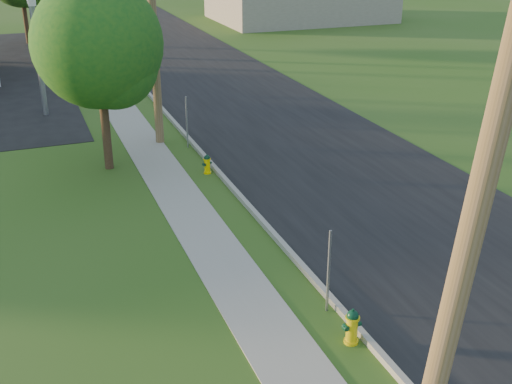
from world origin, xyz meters
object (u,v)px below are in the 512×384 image
hydrant_near (352,326)px  hydrant_mid (207,164)px  utility_pole_mid (152,12)px  tree_verge (101,49)px  hydrant_far (129,80)px  utility_pole_near (475,215)px

hydrant_near → hydrant_mid: (-0.02, 10.21, -0.06)m
utility_pole_mid → hydrant_near: utility_pole_mid is taller
utility_pole_mid → hydrant_near: bearing=-86.8°
tree_verge → hydrant_near: size_ratio=7.94×
hydrant_near → hydrant_far: bearing=90.6°
utility_pole_near → tree_verge: 15.97m
utility_pole_near → hydrant_far: bearing=88.8°
utility_pole_near → hydrant_near: (0.80, 3.97, -4.41)m
utility_pole_near → hydrant_near: bearing=78.7°
utility_pole_mid → tree_verge: size_ratio=1.52×
utility_pole_mid → hydrant_near: (0.80, -14.03, -4.56)m
utility_pole_mid → hydrant_mid: (0.78, -3.82, -4.61)m
tree_verge → utility_pole_near: bearing=-82.1°
tree_verge → hydrant_mid: bearing=-28.7°
hydrant_mid → hydrant_far: 13.29m
hydrant_near → hydrant_mid: size_ratio=1.18×
utility_pole_mid → hydrant_far: bearing=86.6°
utility_pole_mid → hydrant_mid: 6.04m
tree_verge → utility_pole_mid: bearing=45.0°
hydrant_mid → hydrant_far: (-0.22, 13.28, -0.01)m
utility_pole_mid → hydrant_far: size_ratio=14.71×
utility_pole_near → hydrant_mid: utility_pole_near is taller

